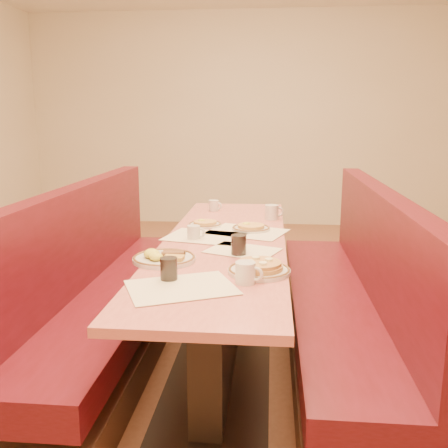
# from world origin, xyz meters

# --- Properties ---
(ground) EXTENTS (8.00, 8.00, 0.00)m
(ground) POSITION_xyz_m (0.00, 0.00, 0.00)
(ground) COLOR #9E6647
(ground) RESTS_ON ground
(room_envelope) EXTENTS (6.04, 8.04, 2.82)m
(room_envelope) POSITION_xyz_m (0.00, 0.00, 1.93)
(room_envelope) COLOR beige
(room_envelope) RESTS_ON ground
(diner_table) EXTENTS (0.70, 2.50, 0.75)m
(diner_table) POSITION_xyz_m (0.00, 0.00, 0.37)
(diner_table) COLOR black
(diner_table) RESTS_ON ground
(booth_left) EXTENTS (0.55, 2.50, 1.05)m
(booth_left) POSITION_xyz_m (-0.73, 0.00, 0.36)
(booth_left) COLOR #4C3326
(booth_left) RESTS_ON ground
(booth_right) EXTENTS (0.55, 2.50, 1.05)m
(booth_right) POSITION_xyz_m (0.73, 0.00, 0.36)
(booth_right) COLOR #4C3326
(booth_right) RESTS_ON ground
(placemat_near_left) EXTENTS (0.53, 0.48, 0.00)m
(placemat_near_left) POSITION_xyz_m (-0.10, -0.83, 0.75)
(placemat_near_left) COLOR #FFF1C7
(placemat_near_left) RESTS_ON diner_table
(placemat_near_right) EXTENTS (0.43, 0.38, 0.00)m
(placemat_near_right) POSITION_xyz_m (0.12, -0.22, 0.75)
(placemat_near_right) COLOR #FFF1C7
(placemat_near_right) RESTS_ON diner_table
(placemat_far_left) EXTENTS (0.51, 0.43, 0.00)m
(placemat_far_left) POSITION_xyz_m (-0.12, 0.08, 0.75)
(placemat_far_left) COLOR #FFF1C7
(placemat_far_left) RESTS_ON diner_table
(placemat_far_right) EXTENTS (0.54, 0.48, 0.00)m
(placemat_far_right) POSITION_xyz_m (0.12, 0.23, 0.75)
(placemat_far_right) COLOR #FFF1C7
(placemat_far_right) RESTS_ON diner_table
(pancake_plate) EXTENTS (0.29, 0.29, 0.06)m
(pancake_plate) POSITION_xyz_m (0.22, -0.59, 0.77)
(pancake_plate) COLOR beige
(pancake_plate) RESTS_ON diner_table
(eggs_plate) EXTENTS (0.31, 0.31, 0.06)m
(eggs_plate) POSITION_xyz_m (-0.26, -0.44, 0.77)
(eggs_plate) COLOR beige
(eggs_plate) RESTS_ON diner_table
(extra_plate_mid) EXTENTS (0.24, 0.24, 0.05)m
(extra_plate_mid) POSITION_xyz_m (0.14, 0.28, 0.77)
(extra_plate_mid) COLOR beige
(extra_plate_mid) RESTS_ON diner_table
(extra_plate_far) EXTENTS (0.22, 0.22, 0.04)m
(extra_plate_far) POSITION_xyz_m (-0.16, 0.38, 0.76)
(extra_plate_far) COLOR beige
(extra_plate_far) RESTS_ON diner_table
(coffee_mug_a) EXTENTS (0.12, 0.09, 0.09)m
(coffee_mug_a) POSITION_xyz_m (0.17, -0.74, 0.80)
(coffee_mug_a) COLOR beige
(coffee_mug_a) RESTS_ON diner_table
(coffee_mug_b) EXTENTS (0.11, 0.08, 0.08)m
(coffee_mug_b) POSITION_xyz_m (-0.18, 0.02, 0.79)
(coffee_mug_b) COLOR beige
(coffee_mug_b) RESTS_ON diner_table
(coffee_mug_c) EXTENTS (0.13, 0.09, 0.10)m
(coffee_mug_c) POSITION_xyz_m (0.28, 0.65, 0.80)
(coffee_mug_c) COLOR beige
(coffee_mug_c) RESTS_ON diner_table
(coffee_mug_d) EXTENTS (0.11, 0.08, 0.08)m
(coffee_mug_d) POSITION_xyz_m (-0.16, 0.92, 0.79)
(coffee_mug_d) COLOR beige
(coffee_mug_d) RESTS_ON diner_table
(soda_tumbler_near) EXTENTS (0.08, 0.08, 0.10)m
(soda_tumbler_near) POSITION_xyz_m (-0.17, -0.73, 0.80)
(soda_tumbler_near) COLOR black
(soda_tumbler_near) RESTS_ON diner_table
(soda_tumbler_mid) EXTENTS (0.08, 0.08, 0.11)m
(soda_tumbler_mid) POSITION_xyz_m (0.10, -0.30, 0.80)
(soda_tumbler_mid) COLOR black
(soda_tumbler_mid) RESTS_ON diner_table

